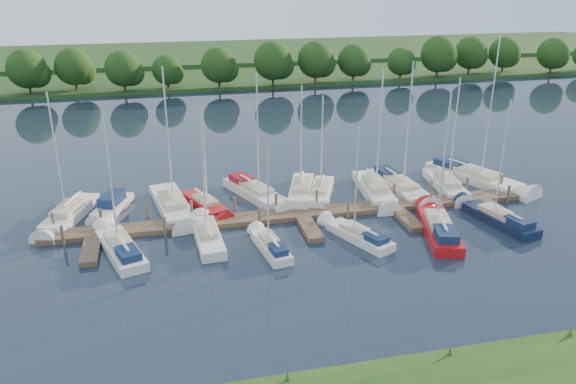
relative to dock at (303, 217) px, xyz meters
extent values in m
plane|color=#182331|center=(0.00, -7.31, -0.20)|extent=(260.00, 260.00, 0.00)
cube|color=brown|center=(0.00, 0.69, 0.00)|extent=(40.00, 2.00, 0.40)
cube|color=brown|center=(-16.00, -2.31, 0.00)|extent=(1.20, 4.00, 0.40)
cube|color=brown|center=(-8.00, -2.31, 0.00)|extent=(1.20, 4.00, 0.40)
cube|color=brown|center=(0.00, -2.31, 0.00)|extent=(1.20, 4.00, 0.40)
cube|color=brown|center=(8.00, -2.31, 0.00)|extent=(1.20, 4.00, 0.40)
cube|color=brown|center=(16.00, -2.31, 0.00)|extent=(1.20, 4.00, 0.40)
cylinder|color=#473D33|center=(-19.00, 1.99, 0.40)|extent=(0.24, 0.24, 2.00)
cylinder|color=#473D33|center=(-15.55, 1.99, 0.40)|extent=(0.24, 0.24, 2.00)
cylinder|color=#473D33|center=(-12.09, 1.99, 0.40)|extent=(0.24, 0.24, 2.00)
cylinder|color=#473D33|center=(-8.64, 1.99, 0.40)|extent=(0.24, 0.24, 2.00)
cylinder|color=#473D33|center=(-5.18, 1.99, 0.40)|extent=(0.24, 0.24, 2.00)
cylinder|color=#473D33|center=(-1.73, 1.99, 0.40)|extent=(0.24, 0.24, 2.00)
cylinder|color=#473D33|center=(1.73, 1.99, 0.40)|extent=(0.24, 0.24, 2.00)
cylinder|color=#473D33|center=(5.18, 1.99, 0.40)|extent=(0.24, 0.24, 2.00)
cylinder|color=#473D33|center=(8.64, 1.99, 0.40)|extent=(0.24, 0.24, 2.00)
cylinder|color=#473D33|center=(12.09, 1.99, 0.40)|extent=(0.24, 0.24, 2.00)
cylinder|color=#473D33|center=(15.55, 1.99, 0.40)|extent=(0.24, 0.24, 2.00)
cylinder|color=#473D33|center=(19.00, 1.99, 0.40)|extent=(0.24, 0.24, 2.00)
cylinder|color=#473D33|center=(-18.00, -0.61, 0.40)|extent=(0.24, 0.24, 2.00)
cylinder|color=#473D33|center=(-10.80, -0.61, 0.40)|extent=(0.24, 0.24, 2.00)
cylinder|color=#473D33|center=(-3.60, -0.61, 0.40)|extent=(0.24, 0.24, 2.00)
cylinder|color=#473D33|center=(3.60, -0.61, 0.40)|extent=(0.24, 0.24, 2.00)
cylinder|color=#473D33|center=(10.80, -0.61, 0.40)|extent=(0.24, 0.24, 2.00)
cylinder|color=#473D33|center=(18.00, -0.61, 0.40)|extent=(0.24, 0.24, 2.00)
cube|color=#1D3E18|center=(0.00, 67.69, 0.10)|extent=(180.00, 30.00, 0.60)
cube|color=#2F5324|center=(0.00, 92.69, 0.50)|extent=(220.00, 40.00, 1.40)
cylinder|color=#38281C|center=(-31.59, 56.48, 0.93)|extent=(0.36, 0.36, 2.25)
sphere|color=#18380F|center=(-31.59, 56.48, 3.68)|extent=(5.26, 5.26, 5.26)
sphere|color=#18380F|center=(-30.46, 56.68, 2.93)|extent=(3.75, 3.75, 3.75)
cylinder|color=#38281C|center=(-24.38, 56.36, 0.88)|extent=(0.36, 0.36, 2.16)
sphere|color=#18380F|center=(-24.38, 56.36, 3.53)|extent=(5.05, 5.05, 5.05)
sphere|color=#18380F|center=(-23.30, 56.56, 2.81)|extent=(3.61, 3.61, 3.61)
cylinder|color=#38281C|center=(-15.96, 54.77, 1.21)|extent=(0.36, 0.36, 2.83)
sphere|color=#18380F|center=(-15.96, 54.77, 4.67)|extent=(6.59, 6.59, 6.59)
sphere|color=#18380F|center=(-14.55, 54.97, 3.72)|extent=(4.71, 4.71, 4.71)
cylinder|color=#38281C|center=(-7.80, 55.42, 1.01)|extent=(0.36, 0.36, 2.42)
sphere|color=#18380F|center=(-7.80, 55.42, 3.97)|extent=(5.65, 5.65, 5.65)
sphere|color=#18380F|center=(-6.59, 55.62, 3.16)|extent=(4.03, 4.03, 4.03)
cylinder|color=#38281C|center=(0.79, 55.11, 1.00)|extent=(0.36, 0.36, 2.39)
sphere|color=#18380F|center=(0.79, 55.11, 3.92)|extent=(5.58, 5.58, 5.58)
sphere|color=#18380F|center=(1.99, 55.31, 3.12)|extent=(3.98, 3.98, 3.98)
cylinder|color=#38281C|center=(6.96, 54.74, 0.82)|extent=(0.36, 0.36, 2.03)
sphere|color=#18380F|center=(6.96, 54.74, 3.30)|extent=(4.74, 4.74, 4.74)
sphere|color=#18380F|center=(7.98, 54.94, 2.62)|extent=(3.38, 3.38, 3.38)
cylinder|color=#38281C|center=(15.33, 53.14, 0.90)|extent=(0.36, 0.36, 2.21)
sphere|color=#18380F|center=(15.33, 53.14, 3.60)|extent=(5.15, 5.15, 5.15)
sphere|color=#18380F|center=(16.44, 53.34, 2.86)|extent=(3.68, 3.68, 3.68)
cylinder|color=#38281C|center=(22.28, 54.90, 1.13)|extent=(0.36, 0.36, 2.66)
sphere|color=#18380F|center=(22.28, 54.90, 4.37)|extent=(6.20, 6.20, 6.20)
sphere|color=#18380F|center=(23.61, 55.10, 3.49)|extent=(4.43, 4.43, 4.43)
cylinder|color=#38281C|center=(29.94, 55.99, 1.08)|extent=(0.36, 0.36, 2.56)
sphere|color=#18380F|center=(29.94, 55.99, 4.21)|extent=(5.97, 5.97, 5.97)
sphere|color=#18380F|center=(31.22, 56.19, 3.35)|extent=(4.26, 4.26, 4.26)
cylinder|color=#38281C|center=(38.01, 55.65, 0.93)|extent=(0.36, 0.36, 2.27)
sphere|color=#18380F|center=(38.01, 55.65, 3.70)|extent=(5.29, 5.29, 5.29)
sphere|color=#18380F|center=(39.14, 55.85, 2.95)|extent=(3.78, 3.78, 3.78)
cylinder|color=#38281C|center=(46.07, 54.54, 1.15)|extent=(0.36, 0.36, 2.70)
sphere|color=#18380F|center=(46.07, 54.54, 4.45)|extent=(6.30, 6.30, 6.30)
sphere|color=#18380F|center=(47.42, 54.74, 3.55)|extent=(4.50, 4.50, 4.50)
cylinder|color=#38281C|center=(54.02, 53.22, 0.97)|extent=(0.36, 0.36, 2.35)
sphere|color=#18380F|center=(54.02, 53.22, 3.84)|extent=(5.48, 5.48, 5.48)
sphere|color=#18380F|center=(55.19, 53.42, 3.06)|extent=(3.91, 3.91, 3.91)
cylinder|color=#38281C|center=(61.47, 56.08, 0.98)|extent=(0.36, 0.36, 2.35)
sphere|color=#18380F|center=(61.47, 56.08, 3.85)|extent=(5.49, 5.49, 5.49)
sphere|color=#18380F|center=(62.64, 56.28, 3.07)|extent=(3.92, 3.92, 3.92)
cube|color=white|center=(-18.16, 4.54, -0.05)|extent=(4.06, 7.39, 1.22)
cone|color=white|center=(-19.24, 1.15, -0.05)|extent=(1.71, 2.68, 1.00)
cube|color=#BDB291|center=(-18.27, 4.20, 0.74)|extent=(2.40, 3.51, 0.55)
cylinder|color=silver|center=(-18.38, 3.86, 5.38)|extent=(0.12, 0.12, 9.61)
cylinder|color=silver|center=(-17.94, 5.22, 1.19)|extent=(1.07, 3.08, 0.10)
cylinder|color=white|center=(-17.94, 5.22, 1.19)|extent=(1.06, 2.77, 0.20)
cube|color=white|center=(-14.92, 5.29, -0.05)|extent=(3.36, 5.29, 1.06)
cone|color=white|center=(-15.83, 2.95, -0.05)|extent=(1.32, 1.71, 0.83)
cube|color=#142648|center=(-14.92, 5.29, 0.81)|extent=(2.23, 3.06, 0.95)
cube|color=white|center=(-10.13, 4.82, -0.05)|extent=(3.68, 8.56, 1.11)
cone|color=white|center=(-9.44, 0.73, -0.05)|extent=(1.63, 3.06, 1.16)
cube|color=#BDB291|center=(-10.06, 4.41, 0.66)|extent=(2.34, 3.97, 0.50)
cylinder|color=silver|center=(-9.99, 4.00, 6.10)|extent=(0.12, 0.12, 11.19)
cylinder|color=silver|center=(-10.27, 5.63, 1.06)|extent=(0.73, 3.69, 0.10)
cylinder|color=white|center=(-10.27, 5.63, 1.06)|extent=(0.76, 3.30, 0.20)
cube|color=#B71016|center=(-7.43, 4.30, -0.05)|extent=(3.61, 6.02, 0.97)
cone|color=#B71016|center=(-6.39, 1.59, -0.05)|extent=(1.49, 2.20, 0.82)
cube|color=#BDB291|center=(-7.33, 4.03, 0.55)|extent=(2.08, 2.88, 0.44)
cylinder|color=silver|center=(-7.23, 3.76, 4.35)|extent=(0.12, 0.12, 7.86)
cylinder|color=silver|center=(-7.64, 4.85, 0.91)|extent=(1.03, 2.48, 0.10)
cylinder|color=white|center=(-7.64, 4.85, 0.91)|extent=(1.02, 2.25, 0.20)
cube|color=white|center=(-2.90, 5.85, -0.05)|extent=(4.82, 7.76, 1.13)
cone|color=white|center=(-1.47, 2.38, -0.05)|extent=(1.98, 2.84, 1.05)
cube|color=#BDB291|center=(-2.76, 5.51, 0.68)|extent=(2.75, 3.73, 0.52)
cube|color=maroon|center=(-3.71, 7.80, 0.78)|extent=(2.22, 2.65, 0.57)
cylinder|color=silver|center=(-2.62, 5.16, 5.60)|extent=(0.12, 0.12, 10.16)
cylinder|color=silver|center=(-3.19, 6.55, 1.09)|extent=(1.38, 3.17, 0.10)
cylinder|color=white|center=(-3.19, 6.55, 1.09)|extent=(1.33, 2.86, 0.20)
cube|color=white|center=(1.30, 5.53, -0.05)|extent=(3.93, 7.00, 1.16)
cone|color=white|center=(0.23, 2.33, -0.05)|extent=(1.64, 2.54, 0.94)
cube|color=#BDB291|center=(1.19, 5.21, 0.70)|extent=(2.31, 3.33, 0.53)
cylinder|color=silver|center=(1.09, 4.89, 5.09)|extent=(0.12, 0.12, 9.11)
cylinder|color=silver|center=(1.52, 6.17, 1.12)|extent=(1.06, 2.91, 0.10)
cylinder|color=white|center=(1.52, 6.17, 1.12)|extent=(1.04, 2.62, 0.20)
cube|color=white|center=(3.01, 4.94, -0.05)|extent=(3.95, 6.41, 0.96)
cone|color=white|center=(1.84, 2.06, -0.05)|extent=(1.62, 2.34, 0.87)
cube|color=#BDB291|center=(2.89, 4.65, 0.54)|extent=(2.26, 3.08, 0.43)
cylinder|color=silver|center=(2.78, 4.36, 4.60)|extent=(0.12, 0.12, 8.38)
cylinder|color=silver|center=(3.24, 5.51, 0.89)|extent=(1.14, 2.63, 0.10)
cylinder|color=white|center=(3.24, 5.51, 0.89)|extent=(1.12, 2.38, 0.20)
cube|color=white|center=(7.66, 4.22, -0.05)|extent=(2.95, 7.88, 1.26)
cone|color=white|center=(7.26, 0.40, -0.05)|extent=(1.35, 2.79, 1.08)
cube|color=#BDB291|center=(7.62, 3.84, 0.77)|extent=(1.97, 3.61, 0.57)
cylinder|color=silver|center=(7.58, 3.46, 5.80)|extent=(0.12, 0.12, 10.39)
cylinder|color=silver|center=(7.74, 4.99, 1.23)|extent=(0.46, 3.46, 0.10)
cylinder|color=white|center=(7.74, 4.99, 1.23)|extent=(0.52, 3.08, 0.20)
cube|color=white|center=(10.25, 4.58, -0.05)|extent=(3.04, 8.31, 1.04)
cone|color=white|center=(10.64, 0.54, -0.05)|extent=(1.40, 2.94, 1.14)
cube|color=#BDB291|center=(10.29, 4.18, 0.61)|extent=(2.05, 3.80, 0.47)
cube|color=#142648|center=(10.03, 6.85, 0.70)|extent=(1.82, 2.58, 0.52)
cylinder|color=silver|center=(10.33, 3.77, 5.95)|extent=(0.12, 0.12, 10.98)
cylinder|color=silver|center=(10.17, 5.39, 0.99)|extent=(0.45, 3.65, 0.10)
cylinder|color=white|center=(10.17, 5.39, 0.99)|extent=(0.51, 3.26, 0.20)
cube|color=white|center=(14.50, 3.86, -0.05)|extent=(2.78, 7.21, 1.17)
cone|color=white|center=(14.09, 0.37, -0.05)|extent=(1.27, 2.56, 0.98)
cube|color=#BDB291|center=(14.46, 3.51, 0.70)|extent=(1.84, 3.31, 0.53)
cylinder|color=silver|center=(14.42, 3.17, 5.29)|extent=(0.12, 0.12, 9.49)
cylinder|color=silver|center=(14.59, 4.56, 1.13)|extent=(0.47, 3.15, 0.10)
cylinder|color=white|center=(14.59, 4.56, 1.13)|extent=(0.53, 2.81, 0.20)
cube|color=white|center=(18.00, 5.13, -0.05)|extent=(6.26, 9.65, 1.20)
cone|color=white|center=(19.93, 0.85, -0.05)|extent=(2.55, 3.54, 1.32)
cube|color=#BDB291|center=(18.19, 4.70, 0.73)|extent=(3.54, 4.67, 0.54)
cube|color=#142648|center=(16.92, 7.53, 0.84)|extent=(2.84, 3.33, 0.60)
cylinder|color=silver|center=(18.38, 4.27, 6.91)|extent=(0.12, 0.12, 12.69)
cylinder|color=silver|center=(17.61, 5.99, 1.16)|extent=(1.83, 3.90, 0.10)
cylinder|color=white|center=(17.61, 5.99, 1.16)|extent=(1.73, 3.51, 0.20)
cube|color=white|center=(-13.89, -2.86, -0.05)|extent=(3.95, 7.14, 1.07)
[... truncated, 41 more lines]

